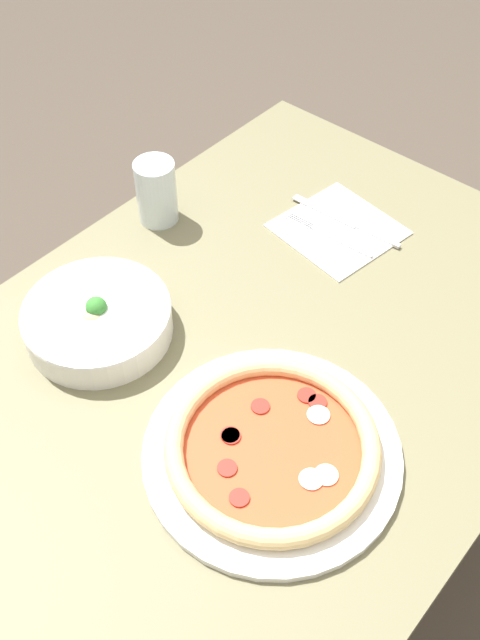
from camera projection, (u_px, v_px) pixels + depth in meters
name	position (u px, v px, depth m)	size (l,w,h in m)	color
ground_plane	(248.00, 553.00, 1.61)	(8.00, 8.00, 0.00)	#4C4238
dining_table	(251.00, 395.00, 1.15)	(1.13, 0.79, 0.72)	#706B4C
pizza	(272.00, 448.00, 0.93)	(0.34, 0.34, 0.04)	white
bowl	(97.00, 319.00, 1.06)	(0.22, 0.22, 0.07)	white
napkin	(338.00, 229.00, 1.24)	(0.21, 0.21, 0.00)	white
fork	(330.00, 236.00, 1.22)	(0.02, 0.17, 0.00)	silver
knife	(351.00, 223.00, 1.25)	(0.02, 0.22, 0.01)	silver
glass	(156.00, 192.00, 1.22)	(0.07, 0.07, 0.12)	silver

